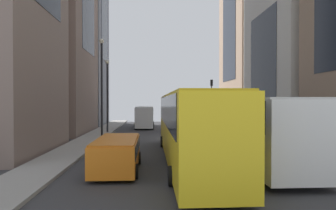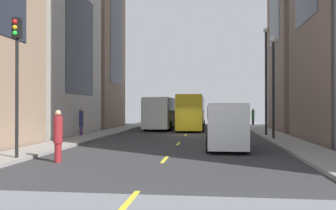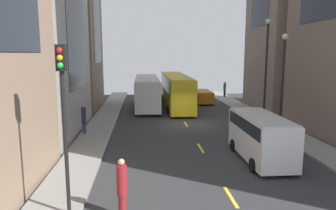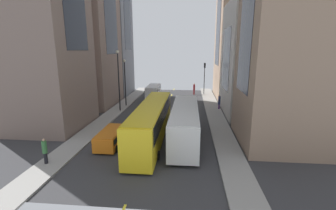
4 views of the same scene
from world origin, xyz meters
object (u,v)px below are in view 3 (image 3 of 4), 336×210
object	(u,v)px
delivery_van_white	(261,134)
traffic_light_near_corner	(63,100)
car_orange_0	(203,96)
pedestrian_waiting_curb	(122,186)
streetcar_yellow	(176,88)
pedestrian_crossing_mid	(84,118)
city_bus_white	(147,89)
pedestrian_walking_far	(225,89)

from	to	relation	value
delivery_van_white	traffic_light_near_corner	xyz separation A→B (m)	(-9.37, -5.67, 2.90)
car_orange_0	pedestrian_waiting_curb	world-z (taller)	pedestrian_waiting_curb
streetcar_yellow	pedestrian_crossing_mid	world-z (taller)	streetcar_yellow
city_bus_white	pedestrian_walking_far	world-z (taller)	city_bus_white
car_orange_0	pedestrian_walking_far	bearing A→B (deg)	47.94
pedestrian_waiting_curb	pedestrian_walking_far	distance (m)	33.33
city_bus_white	traffic_light_near_corner	xyz separation A→B (m)	(-3.24, -24.43, 2.40)
pedestrian_waiting_curb	pedestrian_crossing_mid	size ratio (longest dim) A/B	1.04
car_orange_0	pedestrian_crossing_mid	bearing A→B (deg)	-128.71
pedestrian_walking_far	traffic_light_near_corner	bearing A→B (deg)	-164.88
city_bus_white	pedestrian_walking_far	bearing A→B (deg)	31.49
car_orange_0	pedestrian_waiting_curb	xyz separation A→B (m)	(-8.16, -26.85, 0.30)
delivery_van_white	pedestrian_walking_far	distance (m)	25.73
pedestrian_waiting_curb	pedestrian_walking_far	world-z (taller)	pedestrian_waiting_curb
pedestrian_crossing_mid	pedestrian_walking_far	size ratio (longest dim) A/B	1.04
city_bus_white	streetcar_yellow	world-z (taller)	streetcar_yellow
traffic_light_near_corner	car_orange_0	bearing A→B (deg)	69.27
traffic_light_near_corner	city_bus_white	bearing A→B (deg)	82.45
streetcar_yellow	delivery_van_white	world-z (taller)	streetcar_yellow
car_orange_0	traffic_light_near_corner	bearing A→B (deg)	-110.73
delivery_van_white	pedestrian_crossing_mid	xyz separation A→B (m)	(-10.98, 6.43, -0.23)
streetcar_yellow	pedestrian_crossing_mid	bearing A→B (deg)	-123.10
car_orange_0	pedestrian_walking_far	size ratio (longest dim) A/B	2.18
streetcar_yellow	pedestrian_walking_far	distance (m)	9.80
delivery_van_white	pedestrian_waiting_curb	world-z (taller)	delivery_van_white
pedestrian_crossing_mid	pedestrian_walking_far	xyz separation A→B (m)	(15.56, 18.88, -0.04)
pedestrian_waiting_curb	pedestrian_crossing_mid	bearing A→B (deg)	-62.91
city_bus_white	pedestrian_waiting_curb	xyz separation A→B (m)	(-1.28, -24.53, -0.82)
car_orange_0	pedestrian_waiting_curb	distance (m)	28.06
pedestrian_waiting_curb	traffic_light_near_corner	distance (m)	3.78
delivery_van_white	pedestrian_waiting_curb	size ratio (longest dim) A/B	2.56
streetcar_yellow	car_orange_0	size ratio (longest dim) A/B	3.28
car_orange_0	pedestrian_crossing_mid	xyz separation A→B (m)	(-11.73, -14.63, 0.39)
pedestrian_crossing_mid	traffic_light_near_corner	distance (m)	12.61
traffic_light_near_corner	delivery_van_white	bearing A→B (deg)	31.19
traffic_light_near_corner	streetcar_yellow	bearing A→B (deg)	75.10
streetcar_yellow	delivery_van_white	xyz separation A→B (m)	(2.82, -18.95, -0.61)
pedestrian_crossing_mid	traffic_light_near_corner	size ratio (longest dim) A/B	0.35
city_bus_white	streetcar_yellow	distance (m)	3.32
city_bus_white	car_orange_0	distance (m)	7.34
pedestrian_walking_far	city_bus_white	bearing A→B (deg)	160.85
delivery_van_white	traffic_light_near_corner	size ratio (longest dim) A/B	0.94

